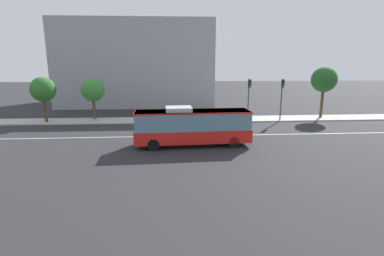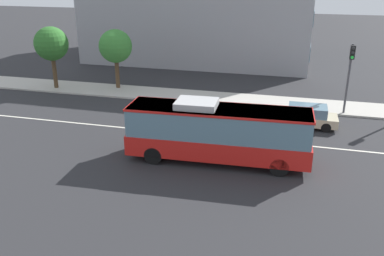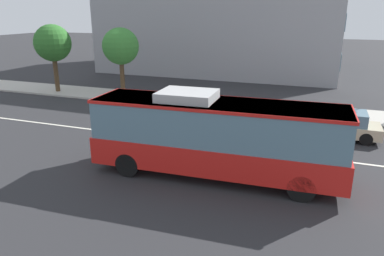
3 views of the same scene
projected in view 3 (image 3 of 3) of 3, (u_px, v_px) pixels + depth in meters
ground_plane at (190, 142)px, 18.85m from camera, size 160.00×160.00×0.00m
sidewalk_kerb at (229, 105)px, 25.93m from camera, size 80.00×3.54×0.14m
lane_centre_line at (190, 142)px, 18.85m from camera, size 76.00×0.16×0.01m
transit_bus at (216, 134)px, 14.47m from camera, size 10.10×2.96×3.46m
sedan_beige at (337, 124)px, 19.37m from camera, size 4.51×1.85×1.46m
street_tree_kerbside_centre at (53, 43)px, 28.99m from camera, size 2.91×2.91×5.48m
street_tree_kerbside_right at (121, 47)px, 28.53m from camera, size 2.86×2.86×5.25m
office_block_background at (228, 8)px, 41.38m from camera, size 25.00×17.24×13.60m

